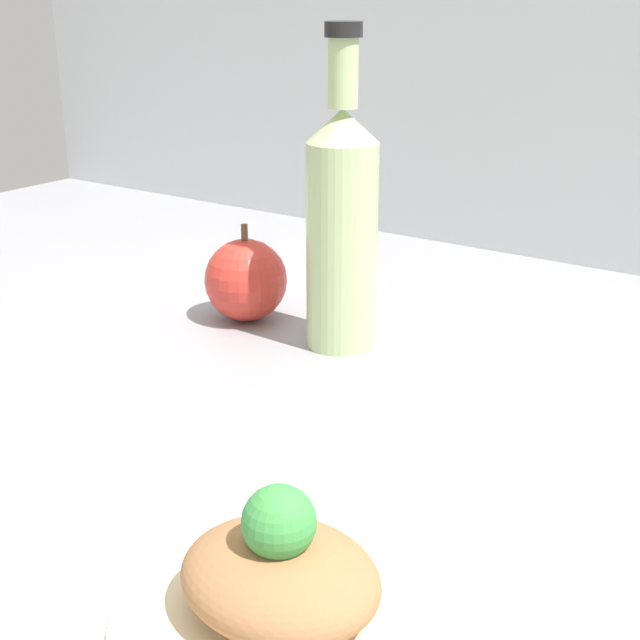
{
  "coord_description": "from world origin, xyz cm",
  "views": [
    {
      "loc": [
        29.18,
        -45.23,
        29.83
      ],
      "look_at": [
        -1.88,
        -0.76,
        9.59
      ],
      "focal_mm": 50.0,
      "sensor_mm": 36.0,
      "label": 1
    }
  ],
  "objects": [
    {
      "name": "ground_plane",
      "position": [
        0.0,
        0.0,
        -2.0
      ],
      "size": [
        180.0,
        110.0,
        4.0
      ],
      "primitive_type": "cube",
      "color": "gray"
    },
    {
      "name": "plate",
      "position": [
        7.82,
        -17.91,
        1.09
      ],
      "size": [
        28.13,
        28.13,
        2.06
      ],
      "color": "white",
      "rests_on": "ground_plane"
    },
    {
      "name": "plated_food",
      "position": [
        7.82,
        -17.91,
        3.89
      ],
      "size": [
        16.16,
        16.16,
        7.15
      ],
      "color": "beige",
      "rests_on": "plate"
    },
    {
      "name": "cider_bottle",
      "position": [
        -11.58,
        16.39,
        11.1
      ],
      "size": [
        6.15,
        6.15,
        27.41
      ],
      "color": "#B7D18E",
      "rests_on": "ground_plane"
    },
    {
      "name": "apple",
      "position": [
        -22.53,
        16.55,
        3.93
      ],
      "size": [
        7.85,
        7.85,
        9.35
      ],
      "color": "red",
      "rests_on": "ground_plane"
    }
  ]
}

